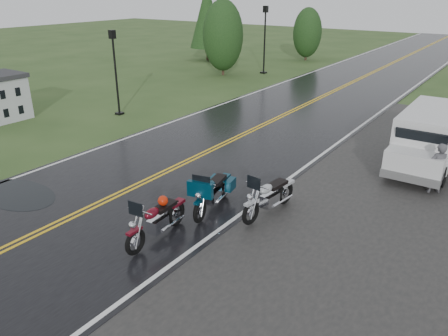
# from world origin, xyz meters

# --- Properties ---
(ground) EXTENTS (120.00, 120.00, 0.00)m
(ground) POSITION_xyz_m (0.00, 0.00, 0.00)
(ground) COLOR #2D471E
(ground) RESTS_ON ground
(road) EXTENTS (8.00, 100.00, 0.04)m
(road) POSITION_xyz_m (0.00, 10.00, 0.02)
(road) COLOR black
(road) RESTS_ON ground
(motorcycle_red) EXTENTS (0.99, 2.29, 1.32)m
(motorcycle_red) POSITION_xyz_m (2.84, -1.74, 0.66)
(motorcycle_red) COLOR #580A15
(motorcycle_red) RESTS_ON ground
(motorcycle_teal) EXTENTS (1.27, 2.39, 1.34)m
(motorcycle_teal) POSITION_xyz_m (3.15, 0.34, 0.67)
(motorcycle_teal) COLOR #052A3B
(motorcycle_teal) RESTS_ON ground
(motorcycle_silver) EXTENTS (1.06, 2.34, 1.34)m
(motorcycle_silver) POSITION_xyz_m (4.34, 1.03, 0.67)
(motorcycle_silver) COLOR #A9ABB1
(motorcycle_silver) RESTS_ON ground
(van_white) EXTENTS (2.00, 5.22, 2.05)m
(van_white) POSITION_xyz_m (6.47, 6.59, 1.02)
(van_white) COLOR silver
(van_white) RESTS_ON ground
(person_at_van) EXTENTS (0.70, 0.67, 1.61)m
(person_at_van) POSITION_xyz_m (7.96, 6.03, 0.81)
(person_at_van) COLOR #454549
(person_at_van) RESTS_ON ground
(lamp_post_near_left) EXTENTS (0.36, 0.36, 4.15)m
(lamp_post_near_left) POSITION_xyz_m (-6.98, 6.81, 2.07)
(lamp_post_near_left) COLOR black
(lamp_post_near_left) RESTS_ON ground
(lamp_post_far_left) EXTENTS (0.41, 0.41, 4.81)m
(lamp_post_far_left) POSITION_xyz_m (-6.68, 20.88, 2.40)
(lamp_post_far_left) COLOR black
(lamp_post_far_left) RESTS_ON ground
(tree_left_mid) EXTENTS (2.88, 2.88, 4.49)m
(tree_left_mid) POSITION_xyz_m (-8.80, 18.62, 2.25)
(tree_left_mid) COLOR #1E3D19
(tree_left_mid) RESTS_ON ground
(tree_left_far) EXTENTS (2.46, 2.46, 3.78)m
(tree_left_far) POSITION_xyz_m (-6.80, 28.47, 1.89)
(tree_left_far) COLOR #1E3D19
(tree_left_far) RESTS_ON ground
(pine_left_far) EXTENTS (3.00, 3.00, 6.25)m
(pine_left_far) POSITION_xyz_m (-13.91, 23.60, 3.13)
(pine_left_far) COLOR #1E3D19
(pine_left_far) RESTS_ON ground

